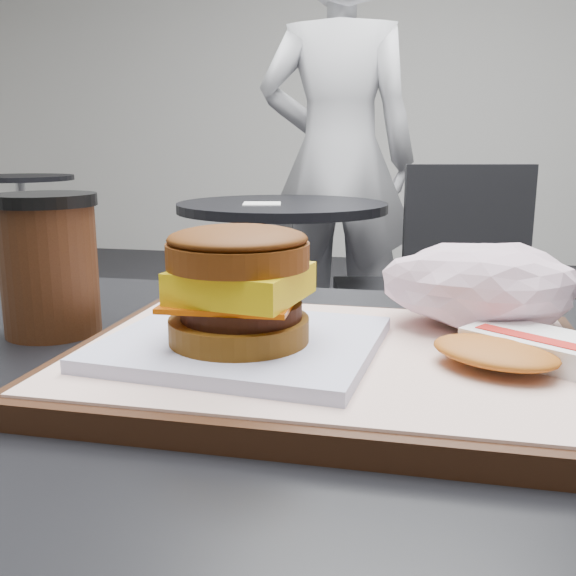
{
  "coord_description": "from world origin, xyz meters",
  "views": [
    {
      "loc": [
        0.12,
        -0.44,
        0.94
      ],
      "look_at": [
        0.03,
        0.01,
        0.83
      ],
      "focal_mm": 40.0,
      "sensor_mm": 36.0,
      "label": 1
    }
  ],
  "objects_px": {
    "serving_tray": "(329,362)",
    "breakfast_sandwich": "(240,300)",
    "neighbor_chair": "(425,281)",
    "patron": "(338,160)",
    "coffee_cup": "(49,261)",
    "crumpled_wrapper": "(480,285)",
    "hash_brown": "(517,348)",
    "neighbor_table": "(282,262)"
  },
  "relations": [
    {
      "from": "hash_brown",
      "to": "coffee_cup",
      "type": "relative_size",
      "value": 1.08
    },
    {
      "from": "serving_tray",
      "to": "crumpled_wrapper",
      "type": "xyz_separation_m",
      "value": [
        0.11,
        0.09,
        0.04
      ]
    },
    {
      "from": "serving_tray",
      "to": "neighbor_chair",
      "type": "height_order",
      "value": "neighbor_chair"
    },
    {
      "from": "coffee_cup",
      "to": "crumpled_wrapper",
      "type": "bearing_deg",
      "value": 4.94
    },
    {
      "from": "coffee_cup",
      "to": "neighbor_chair",
      "type": "height_order",
      "value": "coffee_cup"
    },
    {
      "from": "breakfast_sandwich",
      "to": "neighbor_table",
      "type": "xyz_separation_m",
      "value": [
        -0.35,
        1.66,
        -0.28
      ]
    },
    {
      "from": "breakfast_sandwich",
      "to": "coffee_cup",
      "type": "relative_size",
      "value": 1.63
    },
    {
      "from": "neighbor_chair",
      "to": "neighbor_table",
      "type": "bearing_deg",
      "value": 176.73
    },
    {
      "from": "hash_brown",
      "to": "neighbor_chair",
      "type": "bearing_deg",
      "value": 92.17
    },
    {
      "from": "neighbor_table",
      "to": "neighbor_chair",
      "type": "relative_size",
      "value": 0.85
    },
    {
      "from": "breakfast_sandwich",
      "to": "hash_brown",
      "type": "distance_m",
      "value": 0.19
    },
    {
      "from": "neighbor_chair",
      "to": "patron",
      "type": "height_order",
      "value": "patron"
    },
    {
      "from": "crumpled_wrapper",
      "to": "serving_tray",
      "type": "bearing_deg",
      "value": -141.83
    },
    {
      "from": "coffee_cup",
      "to": "patron",
      "type": "relative_size",
      "value": 0.07
    },
    {
      "from": "serving_tray",
      "to": "coffee_cup",
      "type": "xyz_separation_m",
      "value": [
        -0.26,
        0.06,
        0.06
      ]
    },
    {
      "from": "breakfast_sandwich",
      "to": "crumpled_wrapper",
      "type": "xyz_separation_m",
      "value": [
        0.17,
        0.11,
        -0.0
      ]
    },
    {
      "from": "serving_tray",
      "to": "hash_brown",
      "type": "relative_size",
      "value": 2.8
    },
    {
      "from": "coffee_cup",
      "to": "neighbor_chair",
      "type": "xyz_separation_m",
      "value": [
        0.33,
        1.56,
        -0.33
      ]
    },
    {
      "from": "neighbor_table",
      "to": "neighbor_chair",
      "type": "bearing_deg",
      "value": -3.27
    },
    {
      "from": "serving_tray",
      "to": "coffee_cup",
      "type": "height_order",
      "value": "coffee_cup"
    },
    {
      "from": "serving_tray",
      "to": "neighbor_table",
      "type": "relative_size",
      "value": 0.51
    },
    {
      "from": "crumpled_wrapper",
      "to": "neighbor_table",
      "type": "xyz_separation_m",
      "value": [
        -0.52,
        1.55,
        -0.27
      ]
    },
    {
      "from": "crumpled_wrapper",
      "to": "breakfast_sandwich",
      "type": "bearing_deg",
      "value": -147.47
    },
    {
      "from": "breakfast_sandwich",
      "to": "crumpled_wrapper",
      "type": "height_order",
      "value": "breakfast_sandwich"
    },
    {
      "from": "crumpled_wrapper",
      "to": "patron",
      "type": "bearing_deg",
      "value": 101.09
    },
    {
      "from": "breakfast_sandwich",
      "to": "coffee_cup",
      "type": "xyz_separation_m",
      "value": [
        -0.2,
        0.08,
        0.01
      ]
    },
    {
      "from": "hash_brown",
      "to": "neighbor_chair",
      "type": "xyz_separation_m",
      "value": [
        -0.06,
        1.62,
        -0.29
      ]
    },
    {
      "from": "breakfast_sandwich",
      "to": "neighbor_table",
      "type": "bearing_deg",
      "value": 101.76
    },
    {
      "from": "crumpled_wrapper",
      "to": "neighbor_chair",
      "type": "distance_m",
      "value": 1.56
    },
    {
      "from": "serving_tray",
      "to": "neighbor_table",
      "type": "distance_m",
      "value": 1.71
    },
    {
      "from": "serving_tray",
      "to": "neighbor_chair",
      "type": "xyz_separation_m",
      "value": [
        0.07,
        1.61,
        -0.27
      ]
    },
    {
      "from": "serving_tray",
      "to": "neighbor_table",
      "type": "bearing_deg",
      "value": 103.93
    },
    {
      "from": "hash_brown",
      "to": "crumpled_wrapper",
      "type": "bearing_deg",
      "value": 101.96
    },
    {
      "from": "breakfast_sandwich",
      "to": "neighbor_chair",
      "type": "bearing_deg",
      "value": 85.43
    },
    {
      "from": "coffee_cup",
      "to": "patron",
      "type": "xyz_separation_m",
      "value": [
        -0.04,
        2.13,
        0.04
      ]
    },
    {
      "from": "serving_tray",
      "to": "crumpled_wrapper",
      "type": "relative_size",
      "value": 2.43
    },
    {
      "from": "breakfast_sandwich",
      "to": "patron",
      "type": "distance_m",
      "value": 2.22
    },
    {
      "from": "hash_brown",
      "to": "crumpled_wrapper",
      "type": "xyz_separation_m",
      "value": [
        -0.02,
        0.09,
        0.02
      ]
    },
    {
      "from": "coffee_cup",
      "to": "neighbor_table",
      "type": "bearing_deg",
      "value": 95.27
    },
    {
      "from": "serving_tray",
      "to": "breakfast_sandwich",
      "type": "bearing_deg",
      "value": -159.96
    },
    {
      "from": "serving_tray",
      "to": "breakfast_sandwich",
      "type": "xyz_separation_m",
      "value": [
        -0.06,
        -0.02,
        0.05
      ]
    },
    {
      "from": "serving_tray",
      "to": "patron",
      "type": "bearing_deg",
      "value": 97.79
    }
  ]
}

